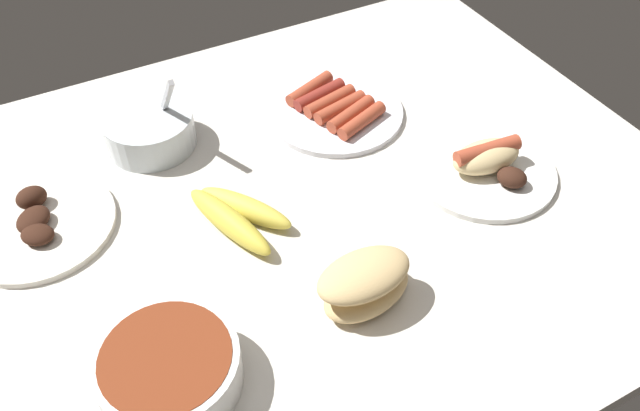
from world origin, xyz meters
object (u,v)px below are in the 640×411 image
(plate_hotdog_assembled, at_px, (486,165))
(plate_grilled_meat, at_px, (36,223))
(bowl_chili, at_px, (169,368))
(banana_bunch, at_px, (236,215))
(plate_sausages, at_px, (335,109))
(bowl_coleslaw, at_px, (149,129))
(bread_stack, at_px, (365,283))

(plate_hotdog_assembled, bearing_deg, plate_grilled_meat, 161.94)
(plate_hotdog_assembled, distance_m, bowl_chili, 0.55)
(plate_hotdog_assembled, xyz_separation_m, banana_bunch, (-0.37, 0.08, 0.00))
(plate_sausages, xyz_separation_m, banana_bunch, (-0.24, -0.16, 0.01))
(bowl_chili, distance_m, plate_grilled_meat, 0.33)
(plate_sausages, relative_size, banana_bunch, 1.33)
(banana_bunch, xyz_separation_m, plate_grilled_meat, (-0.25, 0.13, -0.01))
(bowl_coleslaw, bearing_deg, plate_hotdog_assembled, -35.52)
(banana_bunch, distance_m, bread_stack, 0.22)
(plate_hotdog_assembled, relative_size, plate_sausages, 0.96)
(plate_hotdog_assembled, relative_size, bowl_coleslaw, 1.46)
(plate_hotdog_assembled, distance_m, plate_sausages, 0.27)
(banana_bunch, bearing_deg, plate_hotdog_assembled, -11.78)
(banana_bunch, xyz_separation_m, bread_stack, (0.09, -0.20, 0.02))
(bowl_chili, distance_m, bread_stack, 0.25)
(bowl_chili, height_order, plate_sausages, bowl_chili)
(bowl_coleslaw, relative_size, banana_bunch, 0.88)
(plate_hotdog_assembled, height_order, banana_bunch, plate_hotdog_assembled)
(bowl_coleslaw, relative_size, bowl_chili, 0.93)
(plate_hotdog_assembled, bearing_deg, bowl_coleslaw, 144.48)
(plate_hotdog_assembled, distance_m, bowl_coleslaw, 0.52)
(plate_sausages, height_order, banana_bunch, banana_bunch)
(plate_sausages, distance_m, plate_grilled_meat, 0.50)
(bowl_coleslaw, xyz_separation_m, plate_sausages, (0.30, -0.07, -0.02))
(plate_grilled_meat, bearing_deg, bread_stack, -43.49)
(plate_sausages, relative_size, plate_grilled_meat, 1.05)
(bowl_coleslaw, xyz_separation_m, bread_stack, (0.14, -0.42, 0.00))
(bowl_chili, bearing_deg, banana_bunch, 50.09)
(plate_hotdog_assembled, height_order, plate_grilled_meat, plate_hotdog_assembled)
(banana_bunch, relative_size, bread_stack, 1.23)
(bowl_coleslaw, distance_m, banana_bunch, 0.23)
(plate_grilled_meat, bearing_deg, banana_bunch, -26.63)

